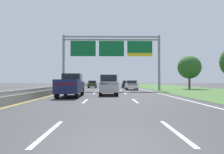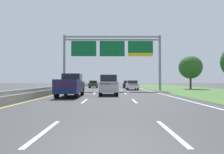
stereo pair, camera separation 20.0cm
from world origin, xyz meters
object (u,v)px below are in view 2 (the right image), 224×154
pickup_truck_navy (71,85)px  car_silver_centre_lane_suv (108,85)px  car_darkgreen_left_lane_sedan (93,84)px  overhead_sign_gantry (112,51)px  car_white_right_lane_sedan (132,85)px  car_black_right_lane_sedan (127,84)px  car_gold_centre_lane_sedan (111,84)px  roadside_tree_mid (190,67)px

pickup_truck_navy → car_silver_centre_lane_suv: 4.20m
car_darkgreen_left_lane_sedan → overhead_sign_gantry: bearing=-163.8°
car_white_right_lane_sedan → overhead_sign_gantry: bearing=131.9°
overhead_sign_gantry → car_black_right_lane_sedan: (3.35, 11.97, -5.26)m
overhead_sign_gantry → car_gold_centre_lane_sedan: bearing=90.8°
pickup_truck_navy → car_silver_centre_lane_suv: (3.53, 2.27, 0.02)m
car_white_right_lane_sedan → car_darkgreen_left_lane_sedan: same height
car_white_right_lane_sedan → car_silver_centre_lane_suv: size_ratio=0.93×
car_black_right_lane_sedan → car_gold_centre_lane_sedan: size_ratio=1.00×
car_black_right_lane_sedan → car_darkgreen_left_lane_sedan: size_ratio=1.00×
pickup_truck_navy → car_black_right_lane_sedan: bearing=-18.1°
overhead_sign_gantry → car_silver_centre_lane_suv: (-0.47, -9.30, -4.98)m
pickup_truck_navy → roadside_tree_mid: bearing=-47.0°
pickup_truck_navy → car_white_right_lane_sedan: 16.33m
car_black_right_lane_sedan → roadside_tree_mid: roadside_tree_mid is taller
car_black_right_lane_sedan → car_silver_centre_lane_suv: bearing=170.1°
car_silver_centre_lane_suv → roadside_tree_mid: roadside_tree_mid is taller
car_black_right_lane_sedan → car_darkgreen_left_lane_sedan: 7.42m
car_black_right_lane_sedan → car_gold_centre_lane_sedan: (-3.60, 6.79, 0.00)m
car_white_right_lane_sedan → car_black_right_lane_sedan: (-0.00, 8.97, 0.00)m
pickup_truck_navy → car_gold_centre_lane_sedan: (3.75, 30.34, -0.26)m
pickup_truck_navy → car_darkgreen_left_lane_sedan: bearing=-0.8°
car_silver_centre_lane_suv → pickup_truck_navy: bearing=121.0°
overhead_sign_gantry → roadside_tree_mid: bearing=23.0°
car_black_right_lane_sedan → roadside_tree_mid: (11.13, -5.84, 3.20)m
car_silver_centre_lane_suv → roadside_tree_mid: size_ratio=0.77×
overhead_sign_gantry → car_black_right_lane_sedan: bearing=74.4°
car_silver_centre_lane_suv → car_white_right_lane_sedan: bearing=-18.9°
pickup_truck_navy → car_darkgreen_left_lane_sedan: 24.60m
roadside_tree_mid → pickup_truck_navy: bearing=-136.2°
car_darkgreen_left_lane_sedan → car_gold_centre_lane_sedan: size_ratio=1.00×
car_darkgreen_left_lane_sedan → roadside_tree_mid: size_ratio=0.72×
pickup_truck_navy → car_silver_centre_lane_suv: bearing=-58.0°
overhead_sign_gantry → car_white_right_lane_sedan: size_ratio=3.42×
overhead_sign_gantry → car_silver_centre_lane_suv: size_ratio=3.17×
car_darkgreen_left_lane_sedan → roadside_tree_mid: 19.97m
car_gold_centre_lane_sedan → car_silver_centre_lane_suv: bearing=179.2°
roadside_tree_mid → overhead_sign_gantry: bearing=-157.0°
pickup_truck_navy → car_white_right_lane_sedan: (7.35, 14.58, -0.26)m
overhead_sign_gantry → car_gold_centre_lane_sedan: size_ratio=3.41×
car_white_right_lane_sedan → car_silver_centre_lane_suv: car_silver_centre_lane_suv is taller
car_white_right_lane_sedan → roadside_tree_mid: (11.13, 3.13, 3.20)m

